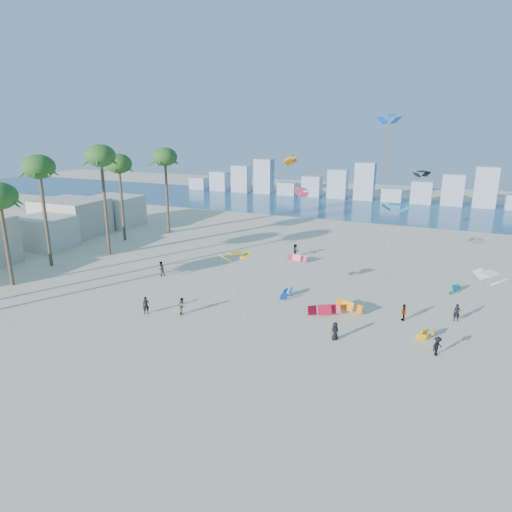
% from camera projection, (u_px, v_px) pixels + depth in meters
% --- Properties ---
extents(ground, '(220.00, 220.00, 0.00)m').
position_uv_depth(ground, '(133.00, 366.00, 34.06)').
color(ground, beige).
rests_on(ground, ground).
extents(ocean, '(220.00, 220.00, 0.00)m').
position_uv_depth(ocean, '(348.00, 206.00, 97.46)').
color(ocean, navy).
rests_on(ocean, ground).
extents(kitesurfer_near, '(0.73, 0.70, 1.68)m').
position_uv_depth(kitesurfer_near, '(146.00, 305.00, 42.99)').
color(kitesurfer_near, black).
rests_on(kitesurfer_near, ground).
extents(kitesurfer_mid, '(0.89, 0.97, 1.62)m').
position_uv_depth(kitesurfer_mid, '(182.00, 306.00, 42.92)').
color(kitesurfer_mid, gray).
rests_on(kitesurfer_mid, ground).
extents(kitesurfers_far, '(32.54, 23.09, 1.75)m').
position_uv_depth(kitesurfers_far, '(310.00, 287.00, 47.96)').
color(kitesurfers_far, black).
rests_on(kitesurfers_far, ground).
extents(grounded_kites, '(21.24, 17.77, 1.02)m').
position_uv_depth(grounded_kites, '(342.00, 296.00, 46.40)').
color(grounded_kites, blue).
rests_on(grounded_kites, ground).
extents(flying_kites, '(31.14, 27.88, 18.67)m').
position_uv_depth(flying_kites, '(368.00, 175.00, 47.54)').
color(flying_kites, yellow).
rests_on(flying_kites, ground).
extents(palm_row, '(7.20, 44.80, 15.32)m').
position_uv_depth(palm_row, '(53.00, 173.00, 53.81)').
color(palm_row, brown).
rests_on(palm_row, ground).
extents(beachfront_buildings, '(11.50, 43.00, 6.00)m').
position_uv_depth(beachfront_buildings, '(29.00, 230.00, 64.46)').
color(beachfront_buildings, beige).
rests_on(beachfront_buildings, ground).
extents(distant_skyline, '(85.00, 3.00, 8.40)m').
position_uv_depth(distant_skyline, '(353.00, 186.00, 105.85)').
color(distant_skyline, '#9EADBF').
rests_on(distant_skyline, ground).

